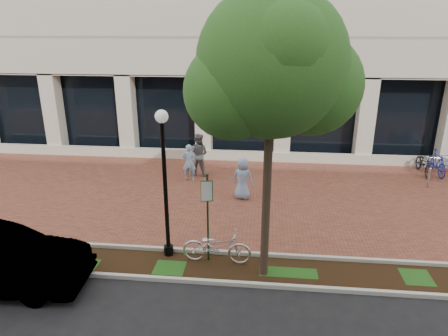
# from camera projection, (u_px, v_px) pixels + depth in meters

# --- Properties ---
(ground) EXTENTS (120.00, 120.00, 0.00)m
(ground) POSITION_uv_depth(u_px,v_px,m) (235.00, 195.00, 16.21)
(ground) COLOR black
(ground) RESTS_ON ground
(brick_plaza) EXTENTS (40.00, 9.00, 0.01)m
(brick_plaza) POSITION_uv_depth(u_px,v_px,m) (235.00, 195.00, 16.21)
(brick_plaza) COLOR brown
(brick_plaza) RESTS_ON ground
(planting_strip) EXTENTS (40.00, 1.50, 0.01)m
(planting_strip) POSITION_uv_depth(u_px,v_px,m) (221.00, 268.00, 11.29)
(planting_strip) COLOR black
(planting_strip) RESTS_ON ground
(curb_plaza_side) EXTENTS (40.00, 0.12, 0.12)m
(curb_plaza_side) POSITION_uv_depth(u_px,v_px,m) (224.00, 252.00, 11.97)
(curb_plaza_side) COLOR beige
(curb_plaza_side) RESTS_ON ground
(curb_street_side) EXTENTS (40.00, 0.12, 0.12)m
(curb_street_side) POSITION_uv_depth(u_px,v_px,m) (218.00, 282.00, 10.57)
(curb_street_side) COLOR beige
(curb_street_side) RESTS_ON ground
(parking_sign) EXTENTS (0.34, 0.07, 2.69)m
(parking_sign) POSITION_uv_depth(u_px,v_px,m) (208.00, 208.00, 11.11)
(parking_sign) COLOR #163D1F
(parking_sign) RESTS_ON ground
(lamppost) EXTENTS (0.36, 0.36, 4.39)m
(lamppost) POSITION_uv_depth(u_px,v_px,m) (165.00, 177.00, 11.15)
(lamppost) COLOR black
(lamppost) RESTS_ON ground
(street_tree) EXTENTS (4.22, 3.52, 7.43)m
(street_tree) POSITION_uv_depth(u_px,v_px,m) (274.00, 73.00, 9.26)
(street_tree) COLOR #473728
(street_tree) RESTS_ON ground
(locked_bicycle) EXTENTS (2.00, 0.74, 1.04)m
(locked_bicycle) POSITION_uv_depth(u_px,v_px,m) (217.00, 246.00, 11.42)
(locked_bicycle) COLOR silver
(locked_bicycle) RESTS_ON ground
(pedestrian_left) EXTENTS (0.61, 0.40, 1.66)m
(pedestrian_left) POSITION_uv_depth(u_px,v_px,m) (189.00, 162.00, 17.54)
(pedestrian_left) COLOR #8FB4D6
(pedestrian_left) RESTS_ON ground
(pedestrian_mid) EXTENTS (1.07, 0.90, 1.97)m
(pedestrian_mid) POSITION_uv_depth(u_px,v_px,m) (198.00, 154.00, 18.11)
(pedestrian_mid) COLOR slate
(pedestrian_mid) RESTS_ON ground
(pedestrian_right) EXTENTS (0.95, 0.76, 1.69)m
(pedestrian_right) POSITION_uv_depth(u_px,v_px,m) (243.00, 179.00, 15.62)
(pedestrian_right) COLOR #839DC4
(pedestrian_right) RESTS_ON ground
(bollard) EXTENTS (0.12, 0.12, 0.91)m
(bollard) POSITION_uv_depth(u_px,v_px,m) (429.00, 178.00, 16.77)
(bollard) COLOR #B4B4B9
(bollard) RESTS_ON ground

